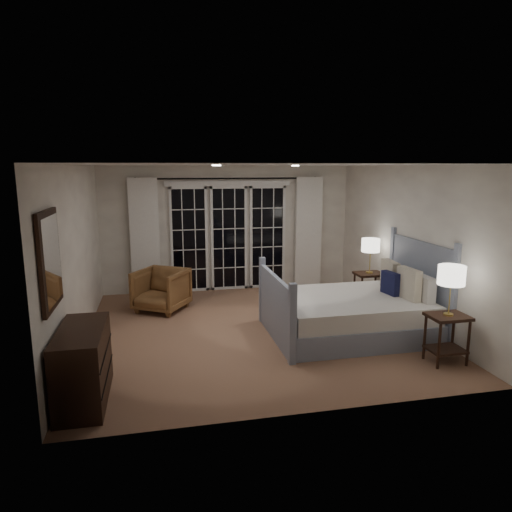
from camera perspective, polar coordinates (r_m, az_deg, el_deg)
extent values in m
plane|color=#8B604A|center=(7.13, -0.21, -9.17)|extent=(5.00, 5.00, 0.00)
plane|color=silver|center=(6.70, -0.22, 11.34)|extent=(5.00, 5.00, 0.00)
cube|color=white|center=(6.75, -21.44, -0.10)|extent=(0.02, 5.00, 2.50)
cube|color=white|center=(7.71, 18.27, 1.42)|extent=(0.02, 5.00, 2.50)
cube|color=white|center=(9.24, -3.45, 3.45)|extent=(5.00, 0.02, 2.50)
cube|color=white|center=(4.45, 6.52, -4.87)|extent=(5.00, 0.02, 2.50)
cube|color=black|center=(9.15, -8.36, 2.02)|extent=(0.66, 0.02, 2.02)
cube|color=black|center=(9.24, -3.40, 2.20)|extent=(0.66, 0.02, 2.02)
cube|color=black|center=(9.39, 1.43, 2.36)|extent=(0.66, 0.02, 2.02)
cube|color=white|center=(9.12, -3.47, 9.03)|extent=(2.50, 0.04, 0.10)
cylinder|color=black|center=(9.06, -3.42, 9.65)|extent=(3.50, 0.03, 0.03)
cube|color=white|center=(9.03, -13.73, 2.34)|extent=(0.55, 0.10, 2.25)
cube|color=white|center=(9.52, 6.54, 3.03)|extent=(0.55, 0.10, 2.25)
cylinder|color=white|center=(7.48, 4.92, 11.19)|extent=(0.12, 0.12, 0.01)
cylinder|color=white|center=(6.20, -4.97, 11.23)|extent=(0.12, 0.12, 0.01)
cube|color=gray|center=(7.05, 11.53, -8.29)|extent=(2.16, 1.69, 0.32)
cube|color=silver|center=(6.96, 11.62, -6.03)|extent=(2.10, 1.63, 0.26)
cube|color=gray|center=(7.43, 19.80, -3.49)|extent=(0.06, 1.69, 1.37)
cube|color=gray|center=(6.59, 2.44, -6.55)|extent=(0.06, 1.69, 0.95)
cube|color=silver|center=(7.04, 19.82, -3.64)|extent=(0.14, 0.60, 0.36)
cube|color=silver|center=(7.57, 17.28, -2.48)|extent=(0.14, 0.60, 0.36)
cube|color=beige|center=(6.98, 18.56, -3.30)|extent=(0.16, 0.46, 0.45)
cube|color=beige|center=(7.45, 16.38, -2.28)|extent=(0.16, 0.46, 0.45)
cube|color=#141639|center=(7.16, 16.43, -3.27)|extent=(0.15, 0.35, 0.34)
cube|color=black|center=(6.28, 22.89, -6.99)|extent=(0.49, 0.39, 0.04)
cube|color=black|center=(6.43, 22.59, -10.71)|extent=(0.45, 0.35, 0.03)
cylinder|color=black|center=(6.15, 21.92, -10.38)|extent=(0.04, 0.04, 0.60)
cylinder|color=black|center=(6.38, 25.01, -9.85)|extent=(0.04, 0.04, 0.60)
cylinder|color=black|center=(6.39, 20.35, -9.45)|extent=(0.04, 0.04, 0.60)
cylinder|color=black|center=(6.62, 23.38, -8.98)|extent=(0.04, 0.04, 0.60)
cube|color=black|center=(8.31, 13.98, -2.19)|extent=(0.49, 0.39, 0.04)
cube|color=black|center=(8.41, 13.84, -5.09)|extent=(0.45, 0.35, 0.03)
cylinder|color=black|center=(8.16, 13.06, -4.64)|extent=(0.04, 0.04, 0.60)
cylinder|color=black|center=(8.34, 15.61, -4.42)|extent=(0.04, 0.04, 0.60)
cylinder|color=black|center=(8.43, 12.17, -4.09)|extent=(0.04, 0.04, 0.60)
cylinder|color=black|center=(8.60, 14.65, -3.90)|extent=(0.04, 0.04, 0.60)
cylinder|color=#D4B854|center=(6.28, 22.91, -6.73)|extent=(0.12, 0.12, 0.02)
cylinder|color=#D4B854|center=(6.22, 23.04, -4.99)|extent=(0.02, 0.02, 0.38)
cylinder|color=white|center=(6.15, 23.26, -2.22)|extent=(0.33, 0.33, 0.24)
cylinder|color=#D4B854|center=(8.30, 13.99, -1.99)|extent=(0.12, 0.12, 0.02)
cylinder|color=#D4B854|center=(8.26, 14.05, -0.70)|extent=(0.02, 0.02, 0.36)
cylinder|color=white|center=(8.21, 14.14, 1.32)|extent=(0.32, 0.32, 0.23)
imported|color=brown|center=(8.12, -11.76, -4.17)|extent=(1.09, 1.10, 0.74)
cube|color=black|center=(5.30, -20.80, -12.62)|extent=(0.47, 1.13, 0.80)
cube|color=black|center=(5.33, -18.06, -13.95)|extent=(0.01, 1.11, 0.01)
cube|color=black|center=(5.22, -18.24, -11.31)|extent=(0.01, 1.11, 0.01)
cube|color=black|center=(5.02, -24.40, -0.46)|extent=(0.04, 0.85, 1.00)
cube|color=white|center=(5.01, -24.12, -0.45)|extent=(0.01, 0.73, 0.88)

